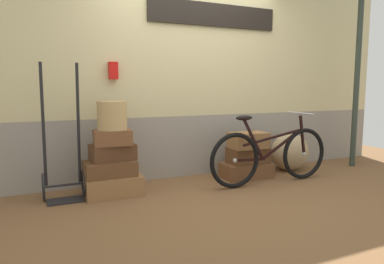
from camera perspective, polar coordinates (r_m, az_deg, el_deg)
ground at (r=4.16m, az=4.13°, el=-9.69°), size 8.53×5.20×0.06m
station_building at (r=4.75m, az=-0.61°, el=10.99°), size 6.53×0.74×2.97m
suitcase_0 at (r=4.02m, az=-12.51°, el=-8.37°), size 0.62×0.42×0.22m
suitcase_1 at (r=3.97m, az=-13.09°, el=-5.75°), size 0.54×0.36×0.17m
suitcase_2 at (r=3.98m, az=-12.66°, el=-3.21°), size 0.49×0.33×0.17m
suitcase_3 at (r=3.91m, az=-12.69°, el=-0.88°), size 0.42×0.29×0.16m
suitcase_4 at (r=4.73m, az=8.72°, el=-6.08°), size 0.66×0.42×0.19m
suitcase_5 at (r=4.69m, az=9.00°, el=-3.72°), size 0.51×0.33×0.21m
suitcase_6 at (r=4.61m, az=9.06°, el=-1.32°), size 0.48×0.34×0.20m
wicker_basket at (r=3.91m, az=-12.76°, el=2.61°), size 0.32×0.32×0.31m
luggage_trolley at (r=3.97m, az=-20.03°, el=-5.51°), size 0.43×0.37×1.43m
burlap_sack at (r=5.22m, az=15.44°, el=-3.10°), size 0.55×0.47×0.53m
bicycle at (r=4.44m, az=12.57°, el=-3.65°), size 1.69×0.46×0.86m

